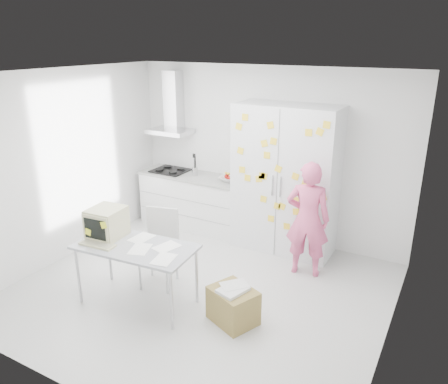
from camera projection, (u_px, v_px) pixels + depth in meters
The scene contains 10 objects.
floor at pixel (200, 291), 5.61m from camera, with size 4.50×4.00×0.02m, color silver.
walls at pixel (227, 176), 5.75m from camera, with size 4.52×4.01×2.70m.
ceiling at pixel (196, 74), 4.71m from camera, with size 4.50×4.00×0.02m, color white.
counter_run at pixel (193, 200), 7.40m from camera, with size 1.84×0.63×1.28m.
range_hood at pixel (173, 109), 7.23m from camera, with size 0.70×0.48×1.01m.
tall_cabinet at pixel (285, 180), 6.41m from camera, with size 1.50×0.68×2.20m.
person at pixel (308, 219), 5.79m from camera, with size 0.58×0.38×1.59m, color #E6598A.
desk at pixel (117, 233), 5.24m from camera, with size 1.47×0.83×1.13m.
chair at pixel (160, 242), 5.65m from camera, with size 0.56×0.56×1.01m.
cardboard_box at pixel (233, 305), 4.94m from camera, with size 0.63×0.58×0.45m.
Camera 1 is at (2.63, -4.10, 3.06)m, focal length 35.00 mm.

